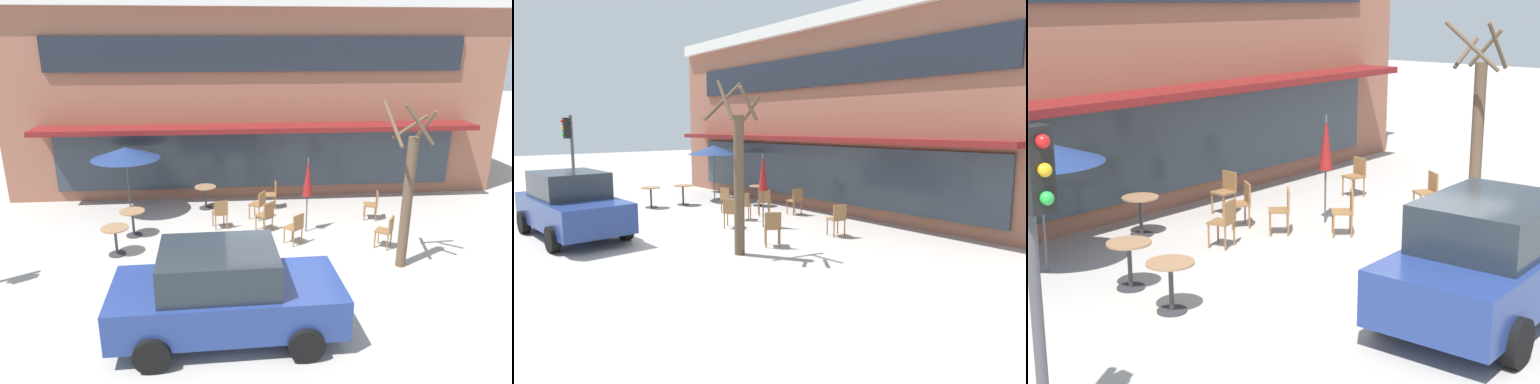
# 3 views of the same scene
# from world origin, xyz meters

# --- Properties ---
(ground_plane) EXTENTS (80.00, 80.00, 0.00)m
(ground_plane) POSITION_xyz_m (0.00, 0.00, 0.00)
(ground_plane) COLOR #ADA8A0
(building_facade) EXTENTS (17.08, 9.10, 6.78)m
(building_facade) POSITION_xyz_m (0.00, 9.96, 3.39)
(building_facade) COLOR #935B47
(building_facade) RESTS_ON ground
(cafe_table_near_wall) EXTENTS (0.70, 0.70, 0.76)m
(cafe_table_near_wall) POSITION_xyz_m (-1.83, 4.91, 0.52)
(cafe_table_near_wall) COLOR #333338
(cafe_table_near_wall) RESTS_ON ground
(cafe_table_streetside) EXTENTS (0.70, 0.70, 0.76)m
(cafe_table_streetside) POSITION_xyz_m (-3.82, 2.83, 0.52)
(cafe_table_streetside) COLOR #333338
(cafe_table_streetside) RESTS_ON ground
(cafe_table_by_tree) EXTENTS (0.70, 0.70, 0.76)m
(cafe_table_by_tree) POSITION_xyz_m (-4.05, 1.63, 0.52)
(cafe_table_by_tree) COLOR #333338
(cafe_table_by_tree) RESTS_ON ground
(patio_umbrella_green_folded) EXTENTS (0.28, 0.28, 2.20)m
(patio_umbrella_green_folded) POSITION_xyz_m (1.12, 2.73, 1.63)
(patio_umbrella_green_folded) COLOR #4C4C51
(patio_umbrella_green_folded) RESTS_ON ground
(patio_umbrella_cream_folded) EXTENTS (2.10, 2.10, 2.20)m
(patio_umbrella_cream_folded) POSITION_xyz_m (-4.20, 4.50, 2.02)
(patio_umbrella_cream_folded) COLOR #4C4C51
(patio_umbrella_cream_folded) RESTS_ON ground
(cafe_chair_0) EXTENTS (0.55, 0.55, 0.89)m
(cafe_chair_0) POSITION_xyz_m (-0.16, 3.82, 0.53)
(cafe_chair_0) COLOR olive
(cafe_chair_0) RESTS_ON ground
(cafe_chair_1) EXTENTS (0.56, 0.56, 0.89)m
(cafe_chair_1) POSITION_xyz_m (0.65, 1.88, 0.53)
(cafe_chair_1) COLOR olive
(cafe_chair_1) RESTS_ON ground
(cafe_chair_2) EXTENTS (0.49, 0.49, 0.89)m
(cafe_chair_2) POSITION_xyz_m (3.35, 3.51, 0.53)
(cafe_chair_2) COLOR olive
(cafe_chair_2) RESTS_ON ground
(cafe_chair_3) EXTENTS (0.56, 0.56, 0.89)m
(cafe_chair_3) POSITION_xyz_m (-0.04, 2.88, 0.53)
(cafe_chair_3) COLOR olive
(cafe_chair_3) RESTS_ON ground
(cafe_chair_4) EXTENTS (0.43, 0.43, 0.89)m
(cafe_chair_4) POSITION_xyz_m (0.36, 4.77, 0.53)
(cafe_chair_4) COLOR olive
(cafe_chair_4) RESTS_ON ground
(cafe_chair_5) EXTENTS (0.49, 0.49, 0.89)m
(cafe_chair_5) POSITION_xyz_m (-1.36, 3.14, 0.53)
(cafe_chair_5) COLOR olive
(cafe_chair_5) RESTS_ON ground
(cafe_chair_6) EXTENTS (0.56, 0.56, 0.89)m
(cafe_chair_6) POSITION_xyz_m (3.03, 1.46, 0.53)
(cafe_chair_6) COLOR olive
(cafe_chair_6) RESTS_ON ground
(parked_sedan) EXTENTS (4.24, 2.10, 1.76)m
(parked_sedan) POSITION_xyz_m (-1.31, -1.99, 0.88)
(parked_sedan) COLOR navy
(parked_sedan) RESTS_ON ground
(street_tree) EXTENTS (1.05, 1.13, 4.01)m
(street_tree) POSITION_xyz_m (3.03, 0.44, 1.85)
(street_tree) COLOR brown
(street_tree) RESTS_ON ground
(traffic_light_pole) EXTENTS (0.26, 0.44, 3.40)m
(traffic_light_pole) POSITION_xyz_m (-7.28, -0.17, 2.30)
(traffic_light_pole) COLOR #47474C
(traffic_light_pole) RESTS_ON ground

